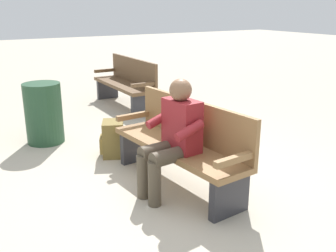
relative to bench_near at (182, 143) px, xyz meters
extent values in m
plane|color=#B7AD99|center=(-0.01, 0.07, -0.46)|extent=(40.00, 40.00, 0.00)
cube|color=olive|center=(-0.01, 0.07, -0.04)|extent=(1.84, 0.65, 0.06)
cube|color=olive|center=(0.01, -0.14, 0.22)|extent=(1.80, 0.22, 0.45)
cube|color=olive|center=(-0.85, -0.01, 0.11)|extent=(0.10, 0.48, 0.06)
cube|color=olive|center=(0.84, 0.15, 0.11)|extent=(0.10, 0.48, 0.06)
cube|color=#2D2D33|center=(-0.80, 0.00, -0.26)|extent=(0.12, 0.44, 0.39)
cube|color=#2D2D33|center=(0.79, 0.15, -0.26)|extent=(0.12, 0.44, 0.39)
cube|color=maroon|center=(-0.16, 0.11, 0.25)|extent=(0.42, 0.26, 0.52)
sphere|color=brown|center=(-0.16, 0.13, 0.61)|extent=(0.22, 0.22, 0.22)
cylinder|color=#4C4233|center=(-0.28, 0.31, 0.01)|extent=(0.19, 0.43, 0.15)
cylinder|color=#4C4233|center=(-0.08, 0.32, 0.01)|extent=(0.19, 0.43, 0.15)
cylinder|color=#4C4233|center=(-0.30, 0.49, -0.23)|extent=(0.13, 0.13, 0.45)
cylinder|color=#4C4233|center=(-0.10, 0.51, -0.23)|extent=(0.13, 0.13, 0.45)
cylinder|color=maroon|center=(-0.41, 0.18, 0.28)|extent=(0.12, 0.32, 0.18)
cylinder|color=maroon|center=(0.07, 0.23, 0.28)|extent=(0.12, 0.32, 0.18)
cube|color=brown|center=(1.11, 0.33, -0.23)|extent=(0.41, 0.37, 0.45)
cube|color=olive|center=(1.17, 0.46, -0.30)|extent=(0.23, 0.13, 0.20)
cube|color=brown|center=(3.34, -0.82, -0.04)|extent=(1.80, 0.49, 0.06)
cube|color=brown|center=(3.34, -1.03, 0.22)|extent=(1.80, 0.06, 0.45)
cube|color=brown|center=(2.49, -0.82, 0.11)|extent=(0.06, 0.48, 0.06)
cube|color=brown|center=(4.19, -0.81, 0.11)|extent=(0.06, 0.48, 0.06)
cube|color=#2D2D33|center=(2.54, -0.82, -0.26)|extent=(0.08, 0.43, 0.39)
cube|color=#2D2D33|center=(4.14, -0.81, -0.26)|extent=(0.08, 0.43, 0.39)
cylinder|color=#23472D|center=(2.07, 0.95, -0.04)|extent=(0.51, 0.51, 0.84)
camera|label=1|loc=(-3.24, 2.08, 1.39)|focal=41.40mm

